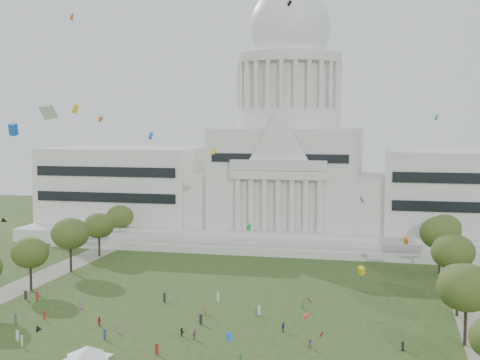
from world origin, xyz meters
name	(u,v)px	position (x,y,z in m)	size (l,w,h in m)	color
capitol	(289,167)	(0.00, 113.59, 22.30)	(160.00, 64.50, 91.30)	silver
path_left	(5,294)	(-48.00, 30.00, 0.02)	(8.00, 160.00, 0.04)	gray
path_right	(480,324)	(48.00, 30.00, 0.02)	(8.00, 160.00, 0.04)	gray
row_tree_r_2	(466,288)	(44.17, 17.44, 9.66)	(9.55, 9.55, 13.58)	black
row_tree_l_3	(30,253)	(-44.09, 33.92, 8.21)	(8.12, 8.12, 11.55)	black
row_tree_r_3	(458,279)	(44.40, 34.48, 7.08)	(7.01, 7.01, 9.98)	black
row_tree_l_4	(70,234)	(-44.08, 52.42, 9.39)	(9.29, 9.29, 13.21)	black
row_tree_r_4	(453,252)	(44.76, 50.04, 9.29)	(9.19, 9.19, 13.06)	black
row_tree_l_5	(99,226)	(-45.22, 71.01, 8.42)	(8.33, 8.33, 11.85)	black
row_tree_r_5	(440,233)	(43.49, 70.19, 9.93)	(9.82, 9.82, 13.96)	black
row_tree_l_6	(120,217)	(-46.87, 89.14, 8.27)	(8.19, 8.19, 11.64)	black
row_tree_r_6	(445,228)	(45.96, 88.13, 8.51)	(8.42, 8.42, 11.97)	black
event_tent	(88,352)	(-10.71, -7.47, 3.24)	(8.69, 8.69, 4.18)	#4C4C4C
person_0	(403,346)	(34.21, 12.66, 0.77)	(0.76, 0.49, 1.55)	#26262B
person_2	(310,344)	(19.63, 10.36, 0.80)	(0.77, 0.48, 1.59)	#994C8C
person_3	(240,360)	(10.26, 0.50, 0.90)	(1.16, 0.60, 1.80)	#33723F
person_4	(194,335)	(0.10, 10.36, 0.85)	(1.00, 0.54, 1.70)	#994C8C
person_5	(182,332)	(-2.49, 11.50, 0.76)	(1.41, 0.56, 1.52)	#26262B
person_8	(99,321)	(-18.71, 13.71, 0.84)	(0.81, 0.50, 1.68)	#B21E1E
person_10	(283,327)	(14.00, 17.72, 0.87)	(1.02, 0.56, 1.74)	navy
distant_crowd	(123,322)	(-14.36, 14.32, 0.86)	(57.22, 42.04, 1.95)	navy
kite_swarm	(194,166)	(0.47, 9.57, 29.37)	(91.08, 100.00, 66.31)	green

